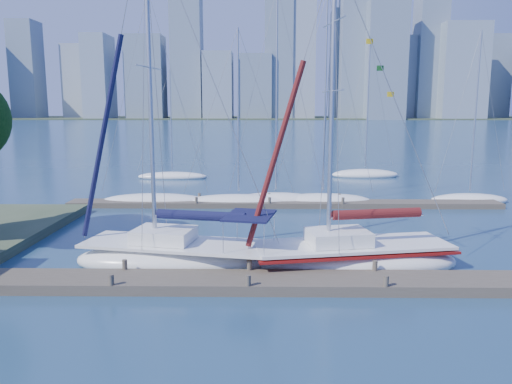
{
  "coord_description": "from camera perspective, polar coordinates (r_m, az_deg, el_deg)",
  "views": [
    {
      "loc": [
        0.51,
        -18.22,
        6.79
      ],
      "look_at": [
        0.22,
        4.0,
        3.04
      ],
      "focal_mm": 35.0,
      "sensor_mm": 36.0,
      "label": 1
    }
  ],
  "objects": [
    {
      "name": "bg_boat_2",
      "position": [
        35.9,
        2.29,
        -0.84
      ],
      "size": [
        6.79,
        2.59,
        15.21
      ],
      "rotation": [
        0.0,
        0.0,
        -0.05
      ],
      "color": "white",
      "rests_on": "ground"
    },
    {
      "name": "ground",
      "position": [
        19.45,
        -0.82,
        -10.85
      ],
      "size": [
        700.0,
        700.0,
        0.0
      ],
      "primitive_type": "plane",
      "color": "navy",
      "rests_on": "ground"
    },
    {
      "name": "near_dock",
      "position": [
        19.38,
        -0.82,
        -10.29
      ],
      "size": [
        26.0,
        2.0,
        0.4
      ],
      "primitive_type": "cube",
      "color": "#484035",
      "rests_on": "ground"
    },
    {
      "name": "sailboat_navy",
      "position": [
        21.88,
        -8.94,
        -5.42
      ],
      "size": [
        9.27,
        4.56,
        15.12
      ],
      "rotation": [
        0.0,
        0.0,
        -0.19
      ],
      "color": "white",
      "rests_on": "ground"
    },
    {
      "name": "bg_boat_0",
      "position": [
        36.4,
        -11.47,
        -0.91
      ],
      "size": [
        7.73,
        2.55,
        14.85
      ],
      "rotation": [
        0.0,
        0.0,
        -0.04
      ],
      "color": "white",
      "rests_on": "ground"
    },
    {
      "name": "bg_boat_7",
      "position": [
        50.92,
        12.37,
        2.02
      ],
      "size": [
        6.99,
        4.55,
        13.77
      ],
      "rotation": [
        0.0,
        0.0,
        0.37
      ],
      "color": "white",
      "rests_on": "ground"
    },
    {
      "name": "skyline",
      "position": [
        310.64,
        4.55,
        14.97
      ],
      "size": [
        503.01,
        51.31,
        117.46
      ],
      "color": "gray",
      "rests_on": "ground"
    },
    {
      "name": "sailboat_maroon",
      "position": [
        21.89,
        10.84,
        -5.97
      ],
      "size": [
        9.4,
        4.55,
        13.34
      ],
      "rotation": [
        0.0,
        0.0,
        0.18
      ],
      "color": "white",
      "rests_on": "ground"
    },
    {
      "name": "far_shore",
      "position": [
        338.29,
        0.67,
        8.43
      ],
      "size": [
        800.0,
        100.0,
        1.5
      ],
      "primitive_type": "cube",
      "color": "#38472D",
      "rests_on": "ground"
    },
    {
      "name": "bg_boat_5",
      "position": [
        39.49,
        23.2,
        -0.73
      ],
      "size": [
        5.83,
        2.93,
        12.37
      ],
      "rotation": [
        0.0,
        0.0,
        0.19
      ],
      "color": "white",
      "rests_on": "ground"
    },
    {
      "name": "far_dock",
      "position": [
        34.89,
        3.18,
        -1.35
      ],
      "size": [
        30.0,
        1.8,
        0.36
      ],
      "primitive_type": "cube",
      "color": "#484035",
      "rests_on": "ground"
    },
    {
      "name": "bg_boat_6",
      "position": [
        49.32,
        -9.52,
        1.79
      ],
      "size": [
        7.01,
        4.0,
        10.64
      ],
      "rotation": [
        0.0,
        0.0,
        0.33
      ],
      "color": "white",
      "rests_on": "ground"
    },
    {
      "name": "bg_boat_1",
      "position": [
        35.44,
        -1.98,
        -1.05
      ],
      "size": [
        7.81,
        2.22,
        12.48
      ],
      "rotation": [
        0.0,
        0.0,
        0.0
      ],
      "color": "white",
      "rests_on": "ground"
    },
    {
      "name": "bg_boat_3",
      "position": [
        36.01,
        7.66,
        -0.9
      ],
      "size": [
        7.14,
        2.73,
        14.94
      ],
      "rotation": [
        0.0,
        0.0,
        -0.07
      ],
      "color": "white",
      "rests_on": "ground"
    }
  ]
}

